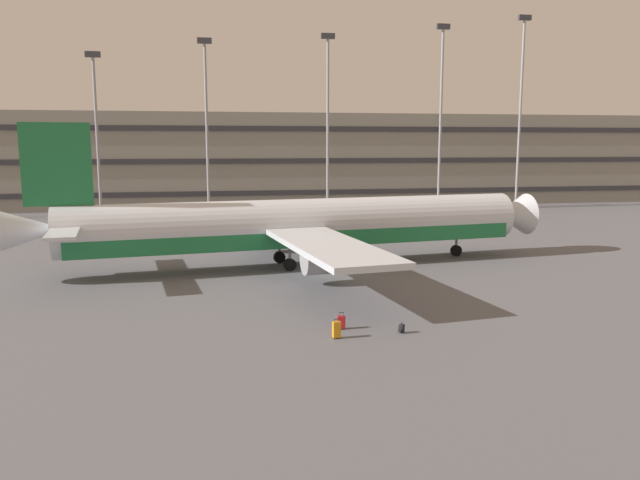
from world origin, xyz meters
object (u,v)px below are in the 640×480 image
(suitcase_small, at_px, (337,329))
(suitcase_scuffed, at_px, (341,322))
(backpack_navy, at_px, (401,328))
(airliner, at_px, (297,226))

(suitcase_small, height_order, suitcase_scuffed, suitcase_small)
(suitcase_small, bearing_deg, suitcase_scuffed, 69.09)
(suitcase_small, xyz_separation_m, backpack_navy, (3.25, 0.21, -0.19))
(airliner, bearing_deg, suitcase_scuffed, -90.48)
(suitcase_small, relative_size, backpack_navy, 1.67)
(airliner, xyz_separation_m, suitcase_scuffed, (-0.14, -16.29, -2.70))
(backpack_navy, bearing_deg, airliner, 98.39)
(backpack_navy, bearing_deg, suitcase_scuffed, 156.33)
(airliner, bearing_deg, backpack_navy, -81.61)
(suitcase_small, height_order, backpack_navy, suitcase_small)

